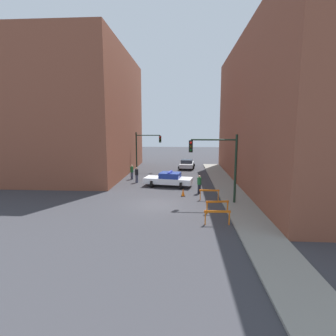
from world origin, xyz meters
TOP-DOWN VIEW (x-y plane):
  - ground_plane at (0.00, 0.00)m, footprint 120.00×120.00m
  - sidewalk_right at (6.20, 0.00)m, footprint 2.40×44.00m
  - building_corner_left at (-12.00, 14.00)m, footprint 14.00×20.00m
  - building_right at (13.40, 8.00)m, footprint 12.00×28.00m
  - traffic_light_near at (4.73, 0.67)m, footprint 3.64×0.35m
  - traffic_light_far at (-3.30, 15.54)m, footprint 3.44×0.35m
  - police_car at (0.49, 6.40)m, footprint 4.95×2.88m
  - parked_car_near at (2.38, 17.96)m, footprint 2.48×4.42m
  - pedestrian_crossing at (-3.02, 7.96)m, footprint 0.46×0.46m
  - pedestrian_corner at (-3.90, 9.73)m, footprint 0.49×0.49m
  - pedestrian_sidewalk at (3.37, 3.73)m, footprint 0.49×0.49m
  - barrier_front at (4.04, -3.86)m, footprint 1.60×0.22m
  - barrier_mid at (4.30, -1.74)m, footprint 1.59×0.41m
  - barrier_back at (4.05, 1.51)m, footprint 1.60×0.18m
  - traffic_cone at (1.94, 2.68)m, footprint 0.36×0.36m

SIDE VIEW (x-z plane):
  - ground_plane at x=0.00m, z-range 0.00..0.00m
  - sidewalk_right at x=6.20m, z-range 0.00..0.12m
  - traffic_cone at x=1.94m, z-range -0.01..0.65m
  - barrier_front at x=4.04m, z-range 0.17..1.07m
  - barrier_mid at x=4.30m, z-range 0.17..1.07m
  - barrier_back at x=4.05m, z-range 0.17..1.07m
  - parked_car_near at x=2.38m, z-range 0.02..1.33m
  - police_car at x=0.49m, z-range -0.04..1.48m
  - pedestrian_crossing at x=-3.02m, z-range 0.03..1.69m
  - pedestrian_corner at x=-3.90m, z-range 0.03..1.69m
  - pedestrian_sidewalk at x=3.37m, z-range 0.03..1.69m
  - traffic_light_far at x=-3.30m, z-range 0.80..6.00m
  - traffic_light_near at x=4.73m, z-range 0.93..6.13m
  - building_right at x=13.40m, z-range 0.00..14.71m
  - building_corner_left at x=-12.00m, z-range 0.00..14.99m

